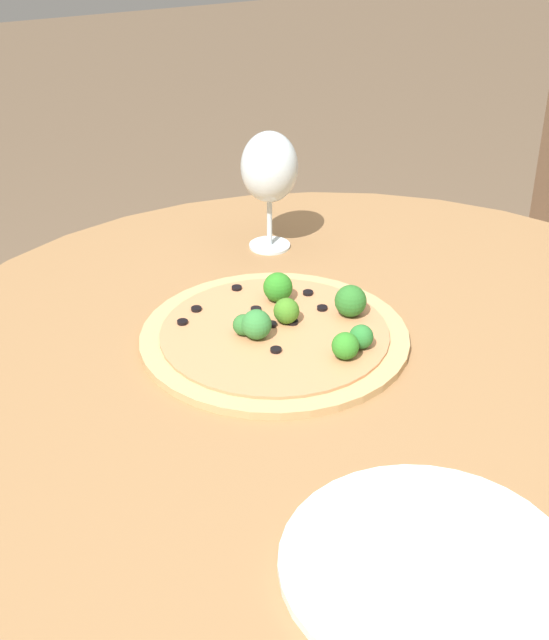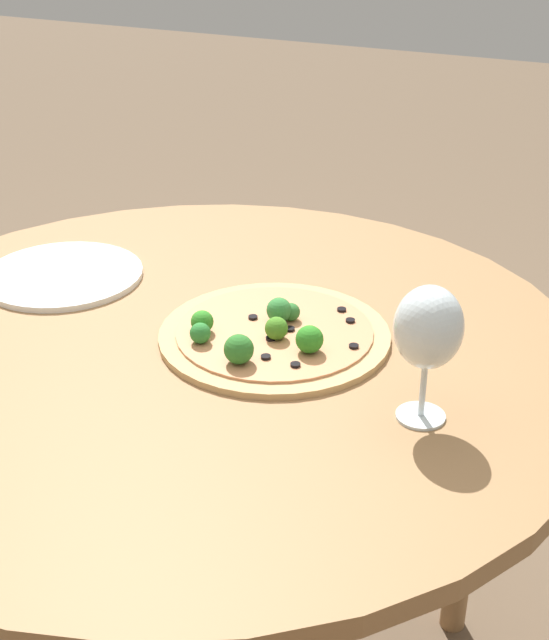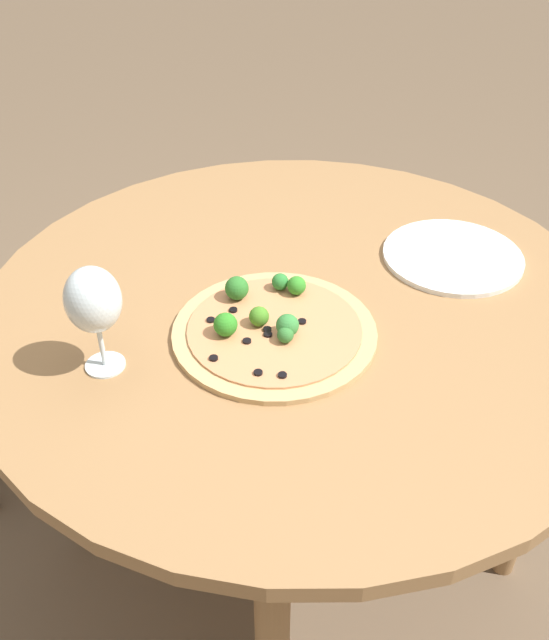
% 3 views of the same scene
% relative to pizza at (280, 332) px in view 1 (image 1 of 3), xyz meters
% --- Properties ---
extents(dining_table, '(1.14, 1.14, 0.75)m').
position_rel_pizza_xyz_m(dining_table, '(-0.10, -0.04, -0.09)').
color(dining_table, olive).
rests_on(dining_table, ground_plane).
extents(pizza, '(0.34, 0.34, 0.06)m').
position_rel_pizza_xyz_m(pizza, '(0.00, 0.00, 0.00)').
color(pizza, tan).
rests_on(pizza, dining_table).
extents(wine_glass, '(0.09, 0.09, 0.18)m').
position_rel_pizza_xyz_m(wine_glass, '(0.26, -0.10, 0.11)').
color(wine_glass, silver).
rests_on(wine_glass, dining_table).
extents(plate_near, '(0.27, 0.27, 0.01)m').
position_rel_pizza_xyz_m(plate_near, '(-0.41, 0.05, -0.01)').
color(plate_near, white).
rests_on(plate_near, dining_table).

